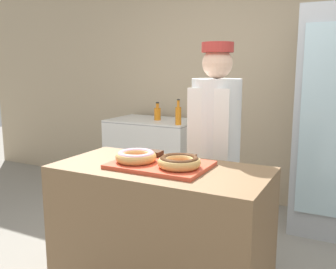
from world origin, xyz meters
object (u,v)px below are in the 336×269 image
Objects in this scene: bottle_orange_b at (157,113)px; donut_light_glaze at (136,156)px; baker_person at (215,150)px; bottle_orange at (178,115)px; chest_freezer at (153,158)px; brownie_back_left at (155,153)px; serving_tray at (160,165)px; donut_chocolate_glaze at (179,161)px; brownie_back_right at (188,157)px.

donut_light_glaze is at bearing -64.90° from bottle_orange_b.
bottle_orange is at bearing 129.96° from baker_person.
donut_light_glaze reaches higher than chest_freezer.
brownie_back_left is 1.89m from chest_freezer.
serving_tray is at bearing -60.61° from bottle_orange_b.
serving_tray is at bearing -51.49° from brownie_back_left.
donut_light_glaze is at bearing -63.43° from chest_freezer.
donut_light_glaze is 1.23× the size of bottle_orange_b.
brownie_back_left is 0.32× the size of bottle_orange.
baker_person is (-0.04, 0.70, -0.08)m from donut_chocolate_glaze.
brownie_back_left reaches higher than serving_tray.
donut_chocolate_glaze is at bearing -81.64° from brownie_back_right.
bottle_orange_b is at bearing 124.60° from brownie_back_right.
serving_tray is 2.32× the size of donut_light_glaze.
chest_freezer is 0.72m from bottle_orange.
brownie_back_left is at bearing 144.37° from donut_chocolate_glaze.
serving_tray is 0.19m from brownie_back_left.
bottle_orange_b reaches higher than brownie_back_right.
baker_person is (0.10, 0.66, -0.03)m from serving_tray.
bottle_orange is (-0.76, 1.55, 0.05)m from donut_chocolate_glaze.
bottle_orange_b is (-1.07, 1.05, 0.10)m from baker_person.
baker_person is at bearing 70.79° from donut_light_glaze.
brownie_back_right is 1.55m from bottle_orange.
serving_tray is 0.35× the size of baker_person.
donut_chocolate_glaze is 2.99× the size of brownie_back_left.
chest_freezer is (-1.17, 1.77, -0.50)m from donut_chocolate_glaze.
brownie_back_right is (0.26, 0.19, -0.02)m from donut_light_glaze.
serving_tray is at bearing 164.37° from donut_chocolate_glaze.
bottle_orange_b is (-0.35, 0.20, -0.02)m from bottle_orange.
brownie_back_left is at bearing -70.06° from bottle_orange.
baker_person reaches higher than serving_tray.
bottle_orange is at bearing 115.95° from donut_chocolate_glaze.
donut_light_glaze is 0.25× the size of chest_freezer.
serving_tray is 1.97m from bottle_orange_b.
baker_person is (-0.02, 0.52, -0.06)m from brownie_back_right.
brownie_back_left is at bearing 81.64° from donut_light_glaze.
brownie_back_left is 0.56m from baker_person.
donut_light_glaze is 0.75m from baker_person.
bottle_orange is (-0.73, 1.37, 0.07)m from brownie_back_right.
bottle_orange_b is at bearing 122.30° from donut_chocolate_glaze.
brownie_back_right is 0.08× the size of chest_freezer.
donut_light_glaze reaches higher than brownie_back_right.
bottle_orange reaches higher than bottle_orange_b.
brownie_back_right is at bearing 0.00° from brownie_back_left.
bottle_orange is at bearing -29.82° from bottle_orange_b.
baker_person is 1.50m from bottle_orange_b.
brownie_back_left is (-0.12, 0.15, 0.03)m from serving_tray.
brownie_back_left is 0.05× the size of baker_person.
chest_freezer is at bearing 116.57° from donut_light_glaze.
donut_light_glaze reaches higher than serving_tray.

